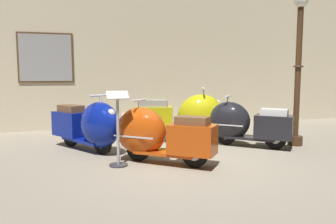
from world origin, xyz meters
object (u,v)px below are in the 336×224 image
lamppost (298,70)px  scooter_1 (156,134)px  scooter_2 (187,117)px  scooter_0 (91,125)px  scooter_3 (242,123)px  info_stanchion (118,135)px

lamppost → scooter_1: bearing=-169.8°
scooter_2 → scooter_1: bearing=-106.0°
scooter_0 → scooter_1: 1.43m
scooter_1 → scooter_0: bearing=-10.1°
scooter_2 → scooter_3: (0.88, -0.71, -0.07)m
scooter_2 → scooter_3: scooter_2 is taller
scooter_2 → lamppost: lamppost is taller
scooter_1 → info_stanchion: (-0.59, -0.01, 0.02)m
scooter_0 → scooter_2: scooter_2 is taller
lamppost → info_stanchion: lamppost is taller
scooter_0 → lamppost: (3.86, -0.56, 0.99)m
scooter_2 → info_stanchion: info_stanchion is taller
scooter_0 → scooter_3: bearing=50.2°
scooter_2 → lamppost: bearing=-6.7°
scooter_0 → lamppost: size_ratio=0.59×
scooter_2 → lamppost: 2.33m
lamppost → scooter_2: bearing=154.4°
scooter_0 → info_stanchion: size_ratio=1.49×
scooter_0 → lamppost: lamppost is taller
scooter_1 → info_stanchion: size_ratio=1.36×
scooter_1 → scooter_3: bearing=-119.1°
info_stanchion → scooter_3: bearing=16.9°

